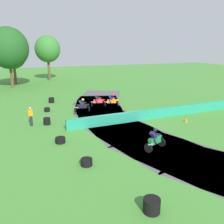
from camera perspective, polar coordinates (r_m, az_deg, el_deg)
The scene contains 18 objects.
ground_plane at distance 20.74m, azimuth 0.62°, elevation -2.84°, with size 120.00×120.00×0.00m, color #428433.
track_asphalt at distance 21.30m, azimuth 3.88°, elevation -2.36°, with size 10.89×32.62×0.01m.
safety_barrier at distance 23.44m, azimuth 13.34°, elevation 0.06°, with size 0.30×19.82×0.90m, color #239375.
motorcycle_lead_red at distance 26.61m, azimuth -3.23°, elevation 2.70°, with size 1.71×1.01×1.43m.
motorcycle_chase_orange at distance 26.50m, azimuth 0.06°, elevation 2.73°, with size 1.71×1.08×1.42m.
motorcycle_trailing_black at distance 24.49m, azimuth -7.02°, elevation 1.53°, with size 1.70×0.79×1.43m.
motorcycle_fourth_green at distance 15.91m, azimuth 10.26°, elevation -6.42°, with size 1.67×1.21×1.43m.
tire_stack_near at distance 29.26m, azimuth -14.23°, elevation 2.75°, with size 0.66×0.66×0.60m.
tire_stack_mid_a at distance 25.42m, azimuth -15.21°, elevation 0.55°, with size 0.58×0.58×0.40m.
tire_stack_mid_b at distance 21.22m, azimuth -15.23°, elevation -2.12°, with size 0.59×0.59×0.60m.
tire_stack_far at distance 17.12m, azimuth -12.21°, elevation -6.56°, with size 0.70×0.70×0.40m.
tire_stack_extra_a at distance 13.86m, azimuth -6.08°, elevation -11.77°, with size 0.67×0.67×0.40m.
tire_stack_extra_b at distance 10.52m, azimuth 9.43°, elevation -21.10°, with size 0.71×0.71×0.60m.
track_marshal at distance 21.15m, azimuth -18.79°, elevation -1.01°, with size 0.34×0.24×1.63m.
traffic_cone at distance 22.08m, azimuth 17.22°, elevation -1.80°, with size 0.28×0.28×0.44m, color orange.
tree_far_right at distance 48.38m, azimuth -15.10°, elevation 14.25°, with size 4.74×4.74×8.39m.
tree_mid_rise at distance 41.31m, azimuth -23.45°, elevation 13.79°, with size 6.07×6.07×9.36m.
tree_behind_barrier at distance 44.78m, azimuth -22.50°, elevation 12.21°, with size 4.11×4.11×7.01m.
Camera 1 is at (-7.29, -18.28, 6.54)m, focal length 38.39 mm.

